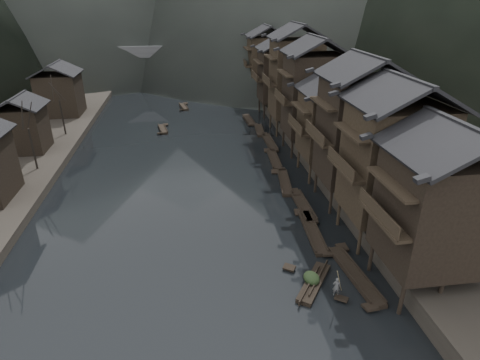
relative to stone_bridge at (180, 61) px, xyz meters
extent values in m
plane|color=black|center=(0.00, -72.00, -5.11)|extent=(300.00, 300.00, 0.00)
cube|color=#2D2823|center=(35.00, -32.00, -4.21)|extent=(40.00, 200.00, 1.80)
cylinder|color=black|center=(14.20, -82.40, -3.81)|extent=(0.30, 0.30, 2.90)
cylinder|color=black|center=(14.20, -77.60, -3.81)|extent=(0.30, 0.30, 2.90)
cylinder|color=black|center=(16.95, -82.40, -3.81)|extent=(0.30, 0.30, 2.90)
cylinder|color=black|center=(16.95, -77.60, -3.81)|extent=(0.30, 0.30, 2.90)
cube|color=black|center=(17.30, -80.00, 1.47)|extent=(7.00, 6.00, 7.96)
cube|color=black|center=(13.30, -80.00, 1.07)|extent=(1.20, 5.70, 0.25)
cylinder|color=black|center=(14.20, -75.40, -3.81)|extent=(0.30, 0.30, 2.90)
cylinder|color=black|center=(14.20, -70.60, -3.81)|extent=(0.30, 0.30, 2.90)
cylinder|color=black|center=(16.95, -75.40, -3.81)|extent=(0.30, 0.30, 2.90)
cylinder|color=black|center=(16.95, -70.60, -3.81)|extent=(0.30, 0.30, 2.90)
cube|color=black|center=(17.30, -73.00, 2.22)|extent=(7.00, 6.00, 9.45)
cube|color=black|center=(13.30, -73.00, 1.74)|extent=(1.20, 5.70, 0.25)
cylinder|color=black|center=(14.20, -68.40, -3.81)|extent=(0.30, 0.30, 2.90)
cylinder|color=black|center=(14.20, -63.60, -3.81)|extent=(0.30, 0.30, 2.90)
cylinder|color=black|center=(16.95, -68.40, -3.81)|extent=(0.30, 0.30, 2.90)
cylinder|color=black|center=(16.95, -63.60, -3.81)|extent=(0.30, 0.30, 2.90)
cube|color=black|center=(17.30, -66.00, 2.59)|extent=(7.00, 6.00, 10.19)
cube|color=black|center=(13.30, -66.00, 2.08)|extent=(1.20, 5.70, 0.25)
cylinder|color=black|center=(14.20, -61.40, -3.81)|extent=(0.30, 0.30, 2.90)
cylinder|color=black|center=(14.20, -56.60, -3.81)|extent=(0.30, 0.30, 2.90)
cylinder|color=black|center=(16.95, -61.40, -3.81)|extent=(0.30, 0.30, 2.90)
cylinder|color=black|center=(16.95, -56.60, -3.81)|extent=(0.30, 0.30, 2.90)
cube|color=black|center=(17.30, -59.00, 1.17)|extent=(7.00, 6.00, 7.37)
cube|color=black|center=(13.30, -59.00, 0.81)|extent=(1.20, 5.70, 0.25)
cylinder|color=black|center=(14.20, -53.40, -3.81)|extent=(0.30, 0.30, 2.90)
cylinder|color=black|center=(14.20, -48.60, -3.81)|extent=(0.30, 0.30, 2.90)
cylinder|color=black|center=(16.95, -53.40, -3.81)|extent=(0.30, 0.30, 2.90)
cylinder|color=black|center=(16.95, -48.60, -3.81)|extent=(0.30, 0.30, 2.90)
cube|color=black|center=(17.30, -51.00, 2.70)|extent=(7.00, 6.00, 10.43)
cube|color=black|center=(13.30, -51.00, 2.18)|extent=(1.20, 5.70, 0.25)
cylinder|color=black|center=(14.20, -44.40, -3.81)|extent=(0.30, 0.30, 2.90)
cylinder|color=black|center=(14.20, -39.60, -3.81)|extent=(0.30, 0.30, 2.90)
cylinder|color=black|center=(16.95, -44.40, -3.81)|extent=(0.30, 0.30, 2.90)
cylinder|color=black|center=(16.95, -39.60, -3.81)|extent=(0.30, 0.30, 2.90)
cube|color=black|center=(17.30, -42.00, 3.19)|extent=(7.00, 6.00, 11.41)
cube|color=black|center=(13.30, -42.00, 2.62)|extent=(1.20, 5.70, 0.25)
cylinder|color=black|center=(14.20, -34.40, -3.81)|extent=(0.30, 0.30, 2.90)
cylinder|color=black|center=(14.20, -29.60, -3.81)|extent=(0.30, 0.30, 2.90)
cylinder|color=black|center=(16.95, -34.40, -3.81)|extent=(0.30, 0.30, 2.90)
cylinder|color=black|center=(16.95, -29.60, -3.81)|extent=(0.30, 0.30, 2.90)
cube|color=black|center=(17.30, -32.00, 1.84)|extent=(7.00, 6.00, 8.70)
cube|color=black|center=(13.30, -32.00, 1.40)|extent=(1.20, 5.70, 0.25)
cylinder|color=black|center=(14.20, -22.40, -3.81)|extent=(0.30, 0.30, 2.90)
cylinder|color=black|center=(14.20, -17.60, -3.81)|extent=(0.30, 0.30, 2.90)
cylinder|color=black|center=(16.95, -22.40, -3.81)|extent=(0.30, 0.30, 2.90)
cylinder|color=black|center=(16.95, -17.60, -3.81)|extent=(0.30, 0.30, 2.90)
cube|color=black|center=(17.30, -20.00, 2.34)|extent=(7.00, 6.00, 9.69)
cube|color=black|center=(13.30, -20.00, 1.85)|extent=(1.20, 5.70, 0.25)
cube|color=black|center=(-20.50, -48.00, -1.01)|extent=(5.00, 5.00, 5.80)
cube|color=black|center=(-20.50, -30.00, -0.51)|extent=(6.50, 6.50, 6.80)
cylinder|color=black|center=(-17.00, -54.80, -1.42)|extent=(0.24, 0.24, 4.98)
cylinder|color=black|center=(-17.00, -41.64, -1.34)|extent=(0.24, 0.24, 5.14)
cube|color=black|center=(12.76, -78.19, -4.96)|extent=(1.84, 7.56, 0.30)
cube|color=black|center=(12.76, -78.19, -4.78)|extent=(1.88, 7.42, 0.10)
cube|color=black|center=(13.11, -74.61, -4.82)|extent=(1.02, 1.00, 0.36)
cube|color=black|center=(12.40, -81.76, -4.82)|extent=(1.02, 1.00, 0.36)
cube|color=black|center=(11.35, -71.73, -4.96)|extent=(1.56, 7.48, 0.30)
cube|color=black|center=(11.35, -71.73, -4.78)|extent=(1.60, 7.34, 0.10)
cube|color=black|center=(11.13, -68.17, -4.82)|extent=(0.99, 0.97, 0.36)
cube|color=black|center=(11.57, -75.29, -4.82)|extent=(0.99, 0.97, 0.36)
cube|color=black|center=(11.89, -66.77, -4.96)|extent=(1.12, 6.86, 0.30)
cube|color=black|center=(11.89, -66.77, -4.78)|extent=(1.17, 6.73, 0.10)
cube|color=black|center=(11.88, -63.48, -4.82)|extent=(0.94, 0.85, 0.35)
cube|color=black|center=(11.90, -70.07, -4.82)|extent=(0.94, 0.85, 0.35)
cube|color=black|center=(11.36, -61.16, -4.96)|extent=(1.97, 6.70, 0.30)
cube|color=black|center=(11.36, -61.16, -4.78)|extent=(2.01, 6.58, 0.10)
cube|color=black|center=(10.94, -58.02, -4.82)|extent=(1.03, 0.93, 0.34)
cube|color=black|center=(11.79, -64.31, -4.82)|extent=(1.03, 0.93, 0.34)
cube|color=black|center=(11.69, -53.93, -4.96)|extent=(1.54, 6.83, 0.30)
cube|color=black|center=(11.69, -53.93, -4.78)|extent=(1.59, 6.70, 0.10)
cube|color=black|center=(11.48, -50.69, -4.82)|extent=(0.99, 0.89, 0.35)
cube|color=black|center=(11.91, -57.18, -4.82)|extent=(0.99, 0.89, 0.35)
cube|color=black|center=(12.46, -47.27, -4.96)|extent=(1.15, 7.54, 0.30)
cube|color=black|center=(12.46, -47.27, -4.78)|extent=(1.20, 7.39, 0.10)
cube|color=black|center=(12.44, -43.65, -4.82)|extent=(0.94, 0.93, 0.36)
cube|color=black|center=(12.48, -50.89, -4.82)|extent=(0.94, 0.93, 0.36)
cube|color=black|center=(12.03, -41.45, -4.96)|extent=(1.60, 6.13, 0.30)
cube|color=black|center=(12.03, -41.45, -4.78)|extent=(1.64, 6.01, 0.10)
cube|color=black|center=(11.79, -38.55, -4.82)|extent=(0.99, 0.82, 0.33)
cube|color=black|center=(12.27, -44.35, -4.82)|extent=(0.99, 0.82, 0.33)
cube|color=black|center=(11.26, -35.59, -4.96)|extent=(1.33, 6.02, 0.30)
cube|color=black|center=(11.26, -35.59, -4.78)|extent=(1.38, 5.90, 0.10)
cube|color=black|center=(11.37, -32.71, -4.82)|extent=(0.96, 0.78, 0.33)
cube|color=black|center=(11.15, -38.46, -4.82)|extent=(0.96, 0.78, 0.33)
cube|color=black|center=(-3.26, -38.66, -4.96)|extent=(1.75, 4.77, 0.30)
cube|color=black|center=(-3.26, -38.66, -4.78)|extent=(1.78, 4.68, 0.10)
cube|color=black|center=(-2.90, -36.45, -4.82)|extent=(0.93, 0.72, 0.29)
cube|color=black|center=(-3.63, -40.87, -4.82)|extent=(0.93, 0.72, 0.29)
cube|color=black|center=(0.23, -24.89, -4.96)|extent=(1.83, 4.99, 0.30)
cube|color=black|center=(0.23, -24.89, -4.78)|extent=(1.86, 4.90, 0.10)
cube|color=black|center=(0.63, -22.58, -4.82)|extent=(0.94, 0.75, 0.30)
cube|color=black|center=(-0.18, -27.21, -4.82)|extent=(0.94, 0.75, 0.30)
cube|color=#4C4C4F|center=(0.00, 0.00, 2.09)|extent=(40.00, 6.00, 1.60)
cube|color=#4C4C4F|center=(0.00, -2.70, 3.39)|extent=(40.00, 0.50, 1.00)
cube|color=#4C4C4F|center=(0.00, 2.70, 3.39)|extent=(40.00, 0.50, 1.00)
cube|color=#4C4C4F|center=(-14.00, 0.00, -1.91)|extent=(3.20, 6.00, 6.40)
cube|color=#4C4C4F|center=(-4.50, 0.00, -1.91)|extent=(3.20, 6.00, 6.40)
cube|color=#4C4C4F|center=(4.50, 0.00, -1.91)|extent=(3.20, 6.00, 6.40)
cube|color=#4C4C4F|center=(14.00, 0.00, -1.91)|extent=(3.20, 6.00, 6.40)
cube|color=black|center=(9.34, -78.67, -4.96)|extent=(3.81, 4.78, 0.30)
cube|color=black|center=(9.34, -78.67, -4.78)|extent=(3.80, 4.73, 0.10)
cube|color=black|center=(7.94, -76.67, -4.82)|extent=(1.13, 1.06, 0.30)
cube|color=black|center=(10.74, -80.66, -4.82)|extent=(1.13, 1.06, 0.30)
ellipsoid|color=black|center=(9.20, -78.46, -4.30)|extent=(1.21, 1.59, 0.73)
imported|color=#575759|center=(10.45, -80.24, -3.90)|extent=(0.63, 0.50, 1.53)
cylinder|color=#8C7A51|center=(10.65, -80.24, -1.34)|extent=(1.48, 1.89, 3.60)
camera|label=1|loc=(0.48, -101.76, 14.81)|focal=30.00mm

